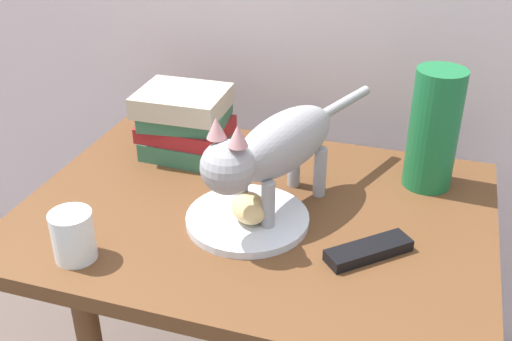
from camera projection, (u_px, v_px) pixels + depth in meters
The scene contains 8 objects.
side_table at pixel (256, 240), 1.18m from camera, with size 0.86×0.63×0.56m.
plate at pixel (249, 219), 1.10m from camera, with size 0.22×0.22×0.01m, color silver.
bread_roll at pixel (249, 208), 1.08m from camera, with size 0.08×0.06×0.05m, color #E0BC7A.
cat at pixel (274, 148), 1.07m from camera, with size 0.21×0.45×0.23m.
book_stack at pixel (185, 122), 1.30m from camera, with size 0.19×0.17×0.15m.
green_vase at pixel (434, 129), 1.17m from camera, with size 0.09×0.09×0.24m, color #196B38.
candle_jar at pixel (74, 238), 1.00m from camera, with size 0.07×0.07×0.08m.
tv_remote at pixel (369, 250), 1.02m from camera, with size 0.15×0.04×0.02m, color black.
Camera 1 is at (0.29, -0.92, 1.19)m, focal length 43.29 mm.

